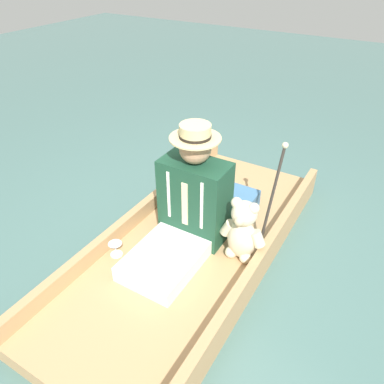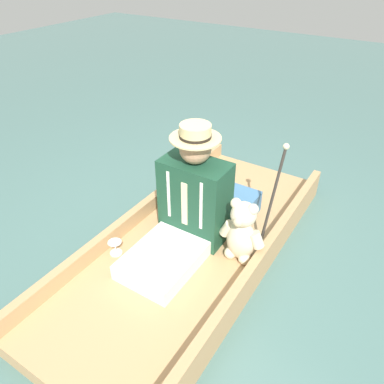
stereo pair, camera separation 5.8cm
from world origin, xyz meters
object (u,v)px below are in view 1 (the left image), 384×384
object	(u,v)px
seated_person	(188,206)
walking_cane	(275,186)
wine_glass	(115,247)
teddy_bear	(242,231)

from	to	relation	value
seated_person	walking_cane	xyz separation A→B (m)	(-0.46, -0.36, 0.11)
seated_person	walking_cane	distance (m)	0.60
wine_glass	walking_cane	bearing A→B (deg)	-137.64
seated_person	teddy_bear	bearing A→B (deg)	-176.42
walking_cane	wine_glass	bearing A→B (deg)	42.36
teddy_bear	walking_cane	size ratio (longest dim) A/B	0.65
wine_glass	walking_cane	size ratio (longest dim) A/B	0.14
teddy_bear	wine_glass	size ratio (longest dim) A/B	4.63
wine_glass	walking_cane	distance (m)	1.15
teddy_bear	wine_glass	xyz separation A→B (m)	(0.73, 0.42, -0.14)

